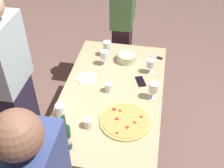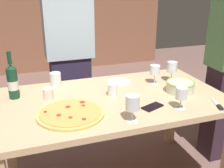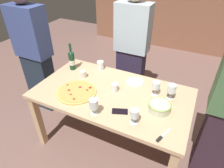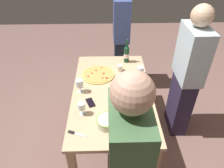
{
  "view_description": "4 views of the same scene",
  "coord_description": "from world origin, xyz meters",
  "px_view_note": "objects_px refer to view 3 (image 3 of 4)",
  "views": [
    {
      "loc": [
        -1.9,
        -0.35,
        2.52
      ],
      "look_at": [
        0.0,
        0.0,
        0.85
      ],
      "focal_mm": 46.64,
      "sensor_mm": 36.0,
      "label": 1
    },
    {
      "loc": [
        -0.56,
        -1.65,
        1.51
      ],
      "look_at": [
        0.0,
        0.0,
        0.85
      ],
      "focal_mm": 43.32,
      "sensor_mm": 36.0,
      "label": 2
    },
    {
      "loc": [
        0.7,
        -1.44,
        1.95
      ],
      "look_at": [
        0.0,
        0.0,
        0.85
      ],
      "focal_mm": 30.9,
      "sensor_mm": 36.0,
      "label": 3
    },
    {
      "loc": [
        1.89,
        -0.05,
        2.29
      ],
      "look_at": [
        0.0,
        0.0,
        0.85
      ],
      "focal_mm": 33.99,
      "sensor_mm": 36.0,
      "label": 4
    }
  ],
  "objects_px": {
    "wine_glass_near_pizza": "(93,104)",
    "cup_ceramic": "(115,87)",
    "pizza": "(77,92)",
    "pizza_knife": "(162,137)",
    "serving_bowl": "(159,107)",
    "cup_amber": "(100,65)",
    "wine_glass_far_right": "(172,89)",
    "person_guest_right": "(132,49)",
    "cell_phone": "(120,111)",
    "side_plate": "(135,82)",
    "wine_bottle": "(72,60)",
    "wine_glass_far_left": "(134,114)",
    "person_guest_left": "(34,53)",
    "wine_glass_by_bottle": "(156,86)",
    "dining_table": "(112,99)",
    "cup_spare": "(83,74)"
  },
  "relations": [
    {
      "from": "wine_glass_by_bottle",
      "to": "side_plate",
      "type": "height_order",
      "value": "wine_glass_by_bottle"
    },
    {
      "from": "cup_amber",
      "to": "pizza_knife",
      "type": "bearing_deg",
      "value": -37.34
    },
    {
      "from": "cup_amber",
      "to": "pizza_knife",
      "type": "xyz_separation_m",
      "value": [
        0.95,
        -0.72,
        -0.05
      ]
    },
    {
      "from": "wine_glass_far_left",
      "to": "person_guest_left",
      "type": "relative_size",
      "value": 0.08
    },
    {
      "from": "pizza",
      "to": "wine_glass_far_right",
      "type": "relative_size",
      "value": 2.52
    },
    {
      "from": "serving_bowl",
      "to": "pizza_knife",
      "type": "bearing_deg",
      "value": -70.83
    },
    {
      "from": "wine_glass_by_bottle",
      "to": "pizza_knife",
      "type": "bearing_deg",
      "value": -68.36
    },
    {
      "from": "cup_amber",
      "to": "serving_bowl",
      "type": "bearing_deg",
      "value": -26.92
    },
    {
      "from": "wine_bottle",
      "to": "wine_glass_by_bottle",
      "type": "distance_m",
      "value": 1.06
    },
    {
      "from": "serving_bowl",
      "to": "pizza",
      "type": "bearing_deg",
      "value": -172.82
    },
    {
      "from": "pizza",
      "to": "pizza_knife",
      "type": "xyz_separation_m",
      "value": [
        0.94,
        -0.19,
        -0.0
      ]
    },
    {
      "from": "wine_glass_near_pizza",
      "to": "cup_ceramic",
      "type": "relative_size",
      "value": 1.87
    },
    {
      "from": "cup_spare",
      "to": "person_guest_right",
      "type": "distance_m",
      "value": 0.83
    },
    {
      "from": "wine_glass_far_right",
      "to": "person_guest_left",
      "type": "xyz_separation_m",
      "value": [
        -1.78,
        0.02,
        -0.01
      ]
    },
    {
      "from": "cup_ceramic",
      "to": "cup_amber",
      "type": "bearing_deg",
      "value": 136.76
    },
    {
      "from": "wine_glass_by_bottle",
      "to": "person_guest_right",
      "type": "relative_size",
      "value": 0.09
    },
    {
      "from": "pizza",
      "to": "serving_bowl",
      "type": "distance_m",
      "value": 0.84
    },
    {
      "from": "cup_amber",
      "to": "person_guest_right",
      "type": "distance_m",
      "value": 0.56
    },
    {
      "from": "cup_amber",
      "to": "cell_phone",
      "type": "relative_size",
      "value": 0.72
    },
    {
      "from": "cell_phone",
      "to": "person_guest_right",
      "type": "height_order",
      "value": "person_guest_right"
    },
    {
      "from": "dining_table",
      "to": "wine_glass_far_right",
      "type": "bearing_deg",
      "value": 15.48
    },
    {
      "from": "person_guest_right",
      "to": "wine_glass_far_right",
      "type": "bearing_deg",
      "value": 35.1
    },
    {
      "from": "wine_bottle",
      "to": "pizza_knife",
      "type": "distance_m",
      "value": 1.39
    },
    {
      "from": "pizza",
      "to": "side_plate",
      "type": "relative_size",
      "value": 2.21
    },
    {
      "from": "dining_table",
      "to": "wine_glass_by_bottle",
      "type": "distance_m",
      "value": 0.48
    },
    {
      "from": "wine_bottle",
      "to": "wine_glass_far_left",
      "type": "relative_size",
      "value": 2.32
    },
    {
      "from": "wine_glass_near_pizza",
      "to": "serving_bowl",
      "type": "bearing_deg",
      "value": 30.25
    },
    {
      "from": "cup_amber",
      "to": "person_guest_right",
      "type": "height_order",
      "value": "person_guest_right"
    },
    {
      "from": "cup_spare",
      "to": "cup_amber",
      "type": "bearing_deg",
      "value": 71.37
    },
    {
      "from": "wine_glass_far_right",
      "to": "pizza",
      "type": "bearing_deg",
      "value": -159.97
    },
    {
      "from": "wine_glass_far_left",
      "to": "cup_ceramic",
      "type": "height_order",
      "value": "wine_glass_far_left"
    },
    {
      "from": "cell_phone",
      "to": "side_plate",
      "type": "bearing_deg",
      "value": -16.68
    },
    {
      "from": "wine_glass_near_pizza",
      "to": "cup_amber",
      "type": "height_order",
      "value": "wine_glass_near_pizza"
    },
    {
      "from": "wine_bottle",
      "to": "wine_glass_far_left",
      "type": "xyz_separation_m",
      "value": [
        1.0,
        -0.52,
        -0.03
      ]
    },
    {
      "from": "cup_amber",
      "to": "wine_glass_by_bottle",
      "type": "bearing_deg",
      "value": -16.06
    },
    {
      "from": "side_plate",
      "to": "cell_phone",
      "type": "xyz_separation_m",
      "value": [
        0.05,
        -0.51,
        0.0
      ]
    },
    {
      "from": "wine_glass_near_pizza",
      "to": "side_plate",
      "type": "relative_size",
      "value": 0.86
    },
    {
      "from": "pizza",
      "to": "person_guest_left",
      "type": "distance_m",
      "value": 0.96
    },
    {
      "from": "cup_ceramic",
      "to": "side_plate",
      "type": "distance_m",
      "value": 0.28
    },
    {
      "from": "cup_amber",
      "to": "person_guest_left",
      "type": "distance_m",
      "value": 0.9
    },
    {
      "from": "wine_glass_far_left",
      "to": "wine_glass_near_pizza",
      "type": "bearing_deg",
      "value": -171.72
    },
    {
      "from": "wine_glass_far_right",
      "to": "cup_spare",
      "type": "relative_size",
      "value": 2.06
    },
    {
      "from": "dining_table",
      "to": "pizza",
      "type": "bearing_deg",
      "value": -152.73
    },
    {
      "from": "cup_ceramic",
      "to": "person_guest_right",
      "type": "relative_size",
      "value": 0.05
    },
    {
      "from": "wine_glass_near_pizza",
      "to": "wine_glass_by_bottle",
      "type": "xyz_separation_m",
      "value": [
        0.41,
        0.51,
        -0.01
      ]
    },
    {
      "from": "cup_ceramic",
      "to": "person_guest_left",
      "type": "xyz_separation_m",
      "value": [
        -1.23,
        0.14,
        0.06
      ]
    },
    {
      "from": "side_plate",
      "to": "pizza_knife",
      "type": "xyz_separation_m",
      "value": [
        0.46,
        -0.63,
        0.0
      ]
    },
    {
      "from": "person_guest_left",
      "to": "pizza",
      "type": "bearing_deg",
      "value": -12.92
    },
    {
      "from": "pizza",
      "to": "wine_glass_far_right",
      "type": "height_order",
      "value": "wine_glass_far_right"
    },
    {
      "from": "cup_amber",
      "to": "cup_ceramic",
      "type": "xyz_separation_m",
      "value": [
        0.35,
        -0.33,
        -0.01
      ]
    }
  ]
}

